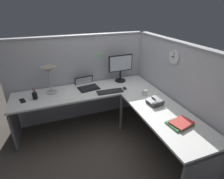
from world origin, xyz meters
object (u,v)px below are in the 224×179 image
Objects in this scene: monitor at (121,66)px; desk_lamp_dome at (49,72)px; office_phone at (155,102)px; book_stack at (180,123)px; computer_mouse at (125,88)px; cell_phone at (22,101)px; pen_cup at (35,96)px; laptop at (86,85)px; coffee_mug at (145,92)px; keyboard at (110,91)px; wall_clock at (174,57)px.

monitor is 1.12× the size of desk_lamp_dome.
office_phone is 0.53m from book_stack.
computer_mouse is 1.17m from book_stack.
book_stack is (1.83, -1.30, 0.02)m from cell_phone.
pen_cup reaches higher than cell_phone.
cell_phone is (-1.02, -0.17, -0.02)m from laptop.
pen_cup is 0.82× the size of office_phone.
computer_mouse is 1.08× the size of coffee_mug.
cell_phone is (-1.34, 0.18, -0.01)m from keyboard.
keyboard is (0.31, -0.35, -0.01)m from laptop.
computer_mouse is at bearing -100.71° from monitor.
keyboard is 1.01m from desk_lamp_dome.
coffee_mug is 0.44× the size of wall_clock.
monitor is 2.78× the size of pen_cup.
office_phone reaches higher than cell_phone.
keyboard is 0.97× the size of desk_lamp_dome.
laptop is at bearing 11.25° from pen_cup.
wall_clock is (0.82, -0.45, 0.61)m from keyboard.
book_stack is at bearing -89.22° from coffee_mug.
office_phone is 0.31m from coffee_mug.
cell_phone is at bearing 174.42° from computer_mouse.
coffee_mug is at bearing -38.75° from laptop.
monitor is at bearing 95.84° from book_stack.
laptop is 4.10× the size of computer_mouse.
laptop is 0.67m from desk_lamp_dome.
cell_phone is at bearing 165.63° from coffee_mug.
laptop is 0.96× the size of desk_lamp_dome.
laptop is 1.23m from office_phone.
cell_phone is (-1.68, -0.20, -0.29)m from monitor.
coffee_mug is (1.82, -0.47, 0.04)m from cell_phone.
pen_cup is at bearing 141.54° from book_stack.
book_stack reaches higher than keyboard.
monitor is 1.53m from book_stack.
computer_mouse is 1.44m from pen_cup.
office_phone is (0.13, -0.97, -0.26)m from monitor.
cell_phone is at bearing -173.20° from monitor.
computer_mouse is 1.26m from desk_lamp_dome.
office_phone is 1.00× the size of wall_clock.
monitor is 0.71m from laptop.
computer_mouse is 0.37m from coffee_mug.
cell_phone is 2.33m from wall_clock.
desk_lamp_dome reaches higher than laptop.
pen_cup is at bearing 173.59° from keyboard.
keyboard is at bearing -19.60° from desk_lamp_dome.
wall_clock reaches higher than monitor.
laptop is at bearing 134.41° from keyboard.
office_phone reaches higher than coffee_mug.
cell_phone is 0.46× the size of book_stack.
book_stack is (0.02, -0.53, -0.02)m from office_phone.
cell_phone is at bearing -177.73° from pen_cup.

